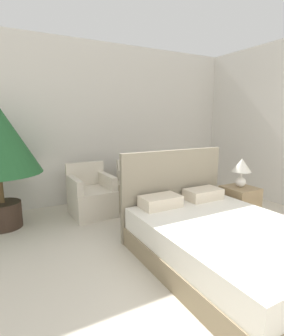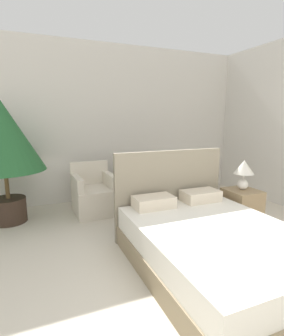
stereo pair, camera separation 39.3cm
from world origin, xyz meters
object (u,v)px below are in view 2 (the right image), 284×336
at_px(potted_palm, 2,140).
at_px(armchair_near_window_right, 145,191).
at_px(armchair_near_window_left, 94,196).
at_px(nightstand, 241,209).
at_px(side_table, 121,195).
at_px(bed, 212,244).
at_px(table_lamp, 244,170).

bearing_deg(potted_palm, armchair_near_window_right, -2.17).
relative_size(armchair_near_window_left, nightstand, 1.46).
xyz_separation_m(armchair_near_window_left, side_table, (0.46, 0.01, -0.04)).
relative_size(armchair_near_window_right, side_table, 1.73).
height_order(bed, armchair_near_window_right, bed).
xyz_separation_m(armchair_near_window_left, armchair_near_window_right, (0.92, -0.00, 0.00)).
xyz_separation_m(bed, table_lamp, (1.04, 0.71, 0.57)).
xyz_separation_m(armchair_near_window_right, nightstand, (0.88, -1.42, 0.00)).
bearing_deg(potted_palm, nightstand, -26.11).
relative_size(bed, armchair_near_window_left, 2.47).
bearing_deg(nightstand, armchair_near_window_right, 121.66).
bearing_deg(potted_palm, table_lamp, -25.80).
bearing_deg(bed, potted_palm, 132.84).
distance_m(armchair_near_window_right, potted_palm, 2.41).
height_order(bed, nightstand, bed).
distance_m(bed, table_lamp, 1.39).
bearing_deg(nightstand, table_lamp, 53.85).
relative_size(armchair_near_window_left, side_table, 1.73).
relative_size(bed, armchair_near_window_right, 2.47).
distance_m(nightstand, table_lamp, 0.56).
bearing_deg(bed, table_lamp, 34.28).
bearing_deg(potted_palm, armchair_near_window_left, -3.73).
bearing_deg(side_table, table_lamp, -46.42).
distance_m(armchair_near_window_left, side_table, 0.46).
xyz_separation_m(bed, nightstand, (1.03, 0.70, 0.01)).
height_order(nightstand, side_table, nightstand).
distance_m(armchair_near_window_right, nightstand, 1.67).
relative_size(bed, nightstand, 3.60).
bearing_deg(nightstand, bed, -146.00).
relative_size(armchair_near_window_right, table_lamp, 1.96).
height_order(bed, side_table, bed).
height_order(bed, armchair_near_window_left, bed).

